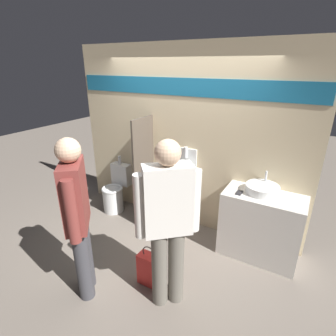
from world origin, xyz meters
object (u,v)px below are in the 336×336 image
(urinal_near_counter, at_px, (183,175))
(person_in_vest, at_px, (78,215))
(cell_phone, at_px, (239,193))
(toilet, at_px, (115,192))
(shopping_bag, at_px, (149,269))
(person_with_lanyard, at_px, (168,221))
(sink_basin, at_px, (262,189))

(urinal_near_counter, relative_size, person_in_vest, 0.71)
(cell_phone, distance_m, person_in_vest, 1.93)
(toilet, bearing_deg, person_in_vest, -59.75)
(person_in_vest, height_order, shopping_bag, person_in_vest)
(urinal_near_counter, bearing_deg, shopping_bag, -79.54)
(cell_phone, bearing_deg, person_with_lanyard, -108.40)
(urinal_near_counter, distance_m, person_in_vest, 1.75)
(sink_basin, height_order, person_in_vest, person_in_vest)
(person_with_lanyard, distance_m, shopping_bag, 0.86)
(shopping_bag, bearing_deg, person_in_vest, -141.99)
(sink_basin, relative_size, shopping_bag, 0.80)
(sink_basin, xyz_separation_m, person_in_vest, (-1.48, -1.64, 0.04))
(toilet, bearing_deg, cell_phone, -2.06)
(toilet, height_order, shopping_bag, toilet)
(sink_basin, height_order, toilet, sink_basin)
(cell_phone, relative_size, person_with_lanyard, 0.08)
(urinal_near_counter, height_order, person_in_vest, person_in_vest)
(shopping_bag, bearing_deg, cell_phone, 57.15)
(shopping_bag, bearing_deg, person_with_lanyard, -16.57)
(shopping_bag, bearing_deg, toilet, 142.53)
(sink_basin, height_order, shopping_bag, sink_basin)
(toilet, relative_size, shopping_bag, 1.80)
(person_in_vest, bearing_deg, shopping_bag, -93.58)
(urinal_near_counter, height_order, toilet, urinal_near_counter)
(toilet, relative_size, person_with_lanyard, 0.52)
(toilet, distance_m, shopping_bag, 1.85)
(person_in_vest, distance_m, shopping_bag, 1.06)
(urinal_near_counter, distance_m, toilet, 1.35)
(toilet, bearing_deg, sink_basin, 1.83)
(shopping_bag, bearing_deg, urinal_near_counter, 100.46)
(sink_basin, bearing_deg, person_with_lanyard, -115.78)
(cell_phone, height_order, shopping_bag, cell_phone)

